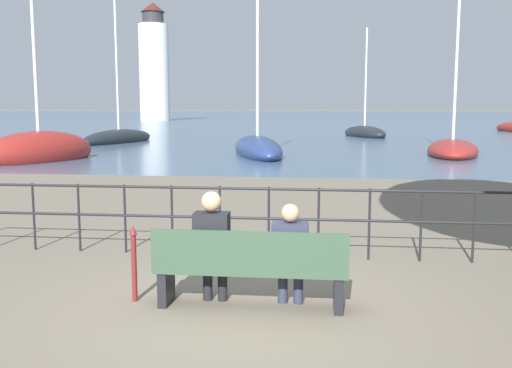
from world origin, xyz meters
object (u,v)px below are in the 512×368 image
(park_bench, at_px, (250,269))
(seated_person_right, at_px, (290,251))
(sailboat_5, at_px, (39,152))
(closed_umbrella, at_px, (134,259))
(harbor_lighthouse, at_px, (154,67))
(sailboat_0, at_px, (257,149))
(sailboat_3, at_px, (119,138))
(sailboat_4, at_px, (364,133))
(seated_person_left, at_px, (212,243))
(sailboat_1, at_px, (453,149))

(park_bench, height_order, seated_person_right, seated_person_right)
(sailboat_5, bearing_deg, closed_umbrella, -38.27)
(sailboat_5, xyz_separation_m, harbor_lighthouse, (-15.53, 69.05, 8.35))
(sailboat_5, bearing_deg, sailboat_0, 47.43)
(sailboat_3, bearing_deg, closed_umbrella, -57.71)
(sailboat_3, xyz_separation_m, sailboat_4, (15.92, 9.16, -0.04))
(closed_umbrella, relative_size, sailboat_0, 0.11)
(park_bench, height_order, sailboat_5, sailboat_5)
(seated_person_left, distance_m, harbor_lighthouse, 89.50)
(seated_person_right, distance_m, sailboat_3, 31.18)
(sailboat_1, height_order, sailboat_4, sailboat_1)
(sailboat_3, relative_size, sailboat_5, 1.29)
(park_bench, distance_m, seated_person_left, 0.52)
(seated_person_right, xyz_separation_m, closed_umbrella, (-1.78, -0.00, -0.15))
(closed_umbrella, height_order, sailboat_5, sailboat_5)
(park_bench, relative_size, sailboat_3, 0.18)
(sailboat_3, bearing_deg, sailboat_0, -28.13)
(closed_umbrella, relative_size, sailboat_3, 0.08)
(seated_person_right, relative_size, closed_umbrella, 1.32)
(sailboat_0, xyz_separation_m, sailboat_3, (-9.71, 8.18, 0.03))
(sailboat_0, height_order, sailboat_5, sailboat_5)
(closed_umbrella, height_order, sailboat_0, sailboat_0)
(seated_person_left, height_order, harbor_lighthouse, harbor_lighthouse)
(sailboat_5, bearing_deg, seated_person_right, -33.81)
(park_bench, distance_m, sailboat_1, 22.59)
(sailboat_0, bearing_deg, harbor_lighthouse, 96.39)
(closed_umbrella, relative_size, sailboat_4, 0.11)
(sailboat_3, distance_m, harbor_lighthouse, 59.07)
(sailboat_3, xyz_separation_m, sailboat_5, (1.10, -12.39, 0.07))
(sailboat_4, xyz_separation_m, sailboat_5, (-14.83, -21.55, 0.11))
(seated_person_right, distance_m, closed_umbrella, 1.79)
(park_bench, height_order, sailboat_3, sailboat_3)
(seated_person_right, distance_m, sailboat_1, 22.39)
(sailboat_5, relative_size, harbor_lighthouse, 0.49)
(sailboat_1, bearing_deg, park_bench, -96.87)
(sailboat_1, distance_m, sailboat_4, 16.60)
(closed_umbrella, relative_size, harbor_lighthouse, 0.05)
(sailboat_1, relative_size, sailboat_4, 1.26)
(seated_person_right, bearing_deg, sailboat_0, 97.41)
(sailboat_1, distance_m, sailboat_3, 20.13)
(sailboat_3, distance_m, sailboat_5, 12.44)
(seated_person_right, relative_size, sailboat_4, 0.14)
(sailboat_0, xyz_separation_m, harbor_lighthouse, (-24.14, 64.84, 8.45))
(seated_person_left, relative_size, sailboat_3, 0.11)
(sailboat_3, bearing_deg, seated_person_left, -56.12)
(closed_umbrella, height_order, sailboat_4, sailboat_4)
(seated_person_right, bearing_deg, closed_umbrella, -179.91)
(sailboat_3, relative_size, sailboat_4, 1.41)
(sailboat_3, bearing_deg, park_bench, -55.43)
(harbor_lighthouse, bearing_deg, park_bench, -72.83)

